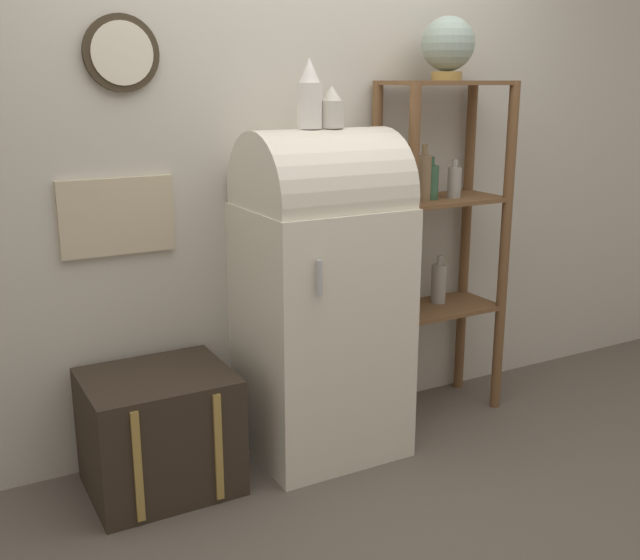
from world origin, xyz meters
The scene contains 8 objects.
ground_plane centered at (0.00, 0.00, 0.00)m, with size 12.00×12.00×0.00m, color #60564C.
wall_back centered at (-0.01, 0.57, 1.35)m, with size 7.00×0.09×2.70m.
refrigerator centered at (0.00, 0.26, 0.74)m, with size 0.64×0.60×1.43m.
suitcase_trunk centered at (-0.74, 0.27, 0.25)m, with size 0.57×0.49×0.49m.
shelf_unit centered at (0.71, 0.36, 0.93)m, with size 0.61×0.34×1.62m.
globe centered at (0.70, 0.35, 1.77)m, with size 0.24×0.24×0.28m.
vase_left centered at (-0.05, 0.26, 1.56)m, with size 0.10×0.10×0.28m.
vase_center centered at (0.05, 0.26, 1.51)m, with size 0.10×0.10×0.17m.
Camera 1 is at (-1.51, -2.47, 1.62)m, focal length 42.00 mm.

